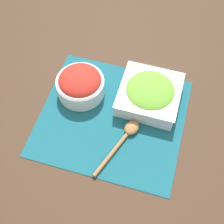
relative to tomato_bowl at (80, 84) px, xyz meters
The scene contains 5 objects.
ground_plane 0.15m from the tomato_bowl, 153.03° to the left, with size 3.00×3.00×0.00m, color #422D1E.
placemat 0.15m from the tomato_bowl, 153.03° to the left, with size 0.46×0.42×0.00m.
tomato_bowl is the anchor object (origin of this frame).
lettuce_bowl 0.23m from the tomato_bowl, behind, with size 0.19×0.19×0.08m.
wooden_spoon 0.23m from the tomato_bowl, 146.65° to the left, with size 0.10×0.22×0.02m.
Camera 1 is at (-0.14, 0.49, 0.87)m, focal length 50.00 mm.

